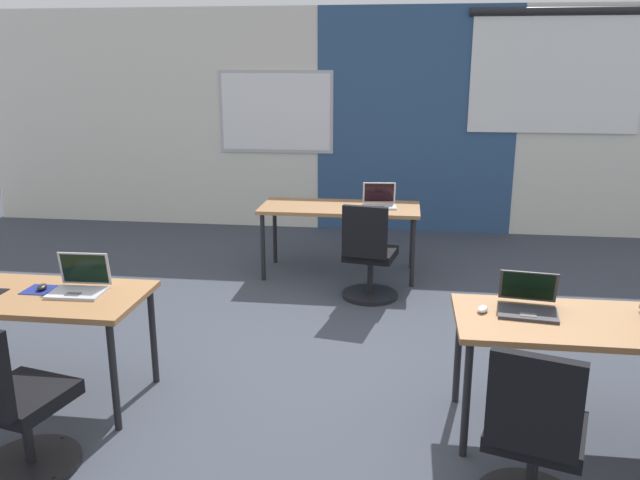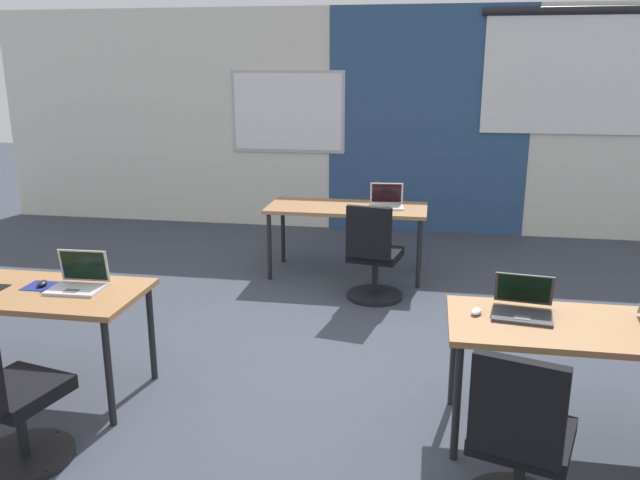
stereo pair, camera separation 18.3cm
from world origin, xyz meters
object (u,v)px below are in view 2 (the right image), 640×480
object	(u,v)px
mouse_near_right_inner	(476,311)
chair_near_left_inner	(6,405)
laptop_far_right	(387,202)
laptop_near_left_inner	(79,281)
mouse_near_left_inner	(42,283)
chair_far_right	(373,261)
laptop_near_right_inner	(523,306)
desk_far_center	(347,212)
desk_near_right	(595,336)
desk_near_left	(20,298)
chair_near_right_inner	(519,452)

from	to	relation	value
mouse_near_right_inner	chair_near_left_inner	distance (m)	2.61
laptop_far_right	laptop_near_left_inner	size ratio (longest dim) A/B	1.05
mouse_near_left_inner	chair_far_right	bearing A→B (deg)	45.79
chair_far_right	laptop_near_right_inner	size ratio (longest dim) A/B	2.49
laptop_far_right	desk_far_center	bearing A→B (deg)	178.66
chair_far_right	chair_near_left_inner	distance (m)	3.33
desk_near_right	mouse_near_left_inner	xyz separation A→B (m)	(-3.37, 0.07, 0.08)
mouse_near_right_inner	desk_near_right	bearing A→B (deg)	-5.28
desk_near_left	chair_near_right_inner	world-z (taller)	chair_near_right_inner
desk_far_center	chair_near_left_inner	size ratio (longest dim) A/B	1.74
mouse_near_right_inner	laptop_near_left_inner	size ratio (longest dim) A/B	0.33
mouse_near_left_inner	laptop_near_left_inner	bearing A→B (deg)	1.15
laptop_far_right	chair_near_right_inner	xyz separation A→B (m)	(0.88, -3.59, -0.39)
chair_far_right	chair_near_right_inner	distance (m)	3.00
desk_near_left	mouse_near_left_inner	world-z (taller)	mouse_near_left_inner
desk_far_center	desk_near_left	bearing A→B (deg)	-122.01
laptop_near_left_inner	chair_near_right_inner	bearing A→B (deg)	-19.52
laptop_far_right	desk_near_left	bearing A→B (deg)	-132.50
laptop_far_right	mouse_near_right_inner	xyz separation A→B (m)	(0.71, -2.77, -0.03)
laptop_near_left_inner	laptop_far_right	bearing A→B (deg)	55.37
chair_near_right_inner	laptop_near_left_inner	size ratio (longest dim) A/B	2.71
mouse_near_left_inner	chair_near_left_inner	world-z (taller)	chair_near_left_inner
desk_far_center	laptop_far_right	xyz separation A→B (m)	(0.40, 0.03, 0.11)
laptop_far_right	laptop_near_right_inner	xyz separation A→B (m)	(0.97, -2.72, -0.00)
chair_near_left_inner	laptop_near_left_inner	bearing A→B (deg)	-74.44
chair_near_right_inner	mouse_near_left_inner	world-z (taller)	chair_near_right_inner
desk_near_right	chair_near_left_inner	world-z (taller)	chair_near_left_inner
desk_near_right	chair_near_right_inner	distance (m)	0.94
desk_far_center	chair_near_left_inner	xyz separation A→B (m)	(-1.33, -3.59, -0.28)
laptop_far_right	mouse_near_left_inner	xyz separation A→B (m)	(-2.02, -2.76, -0.03)
desk_near_left	chair_near_left_inner	world-z (taller)	chair_near_left_inner
desk_near_right	chair_far_right	world-z (taller)	chair_far_right
desk_near_left	laptop_far_right	bearing A→B (deg)	52.81
desk_near_right	desk_far_center	bearing A→B (deg)	122.01
desk_near_right	mouse_near_left_inner	size ratio (longest dim) A/B	14.61
chair_near_left_inner	laptop_near_right_inner	bearing A→B (deg)	-148.77
desk_near_right	laptop_near_left_inner	distance (m)	3.12
desk_near_right	mouse_near_left_inner	bearing A→B (deg)	178.85
chair_far_right	mouse_near_left_inner	world-z (taller)	chair_far_right
desk_near_right	mouse_near_left_inner	distance (m)	3.38
desk_near_right	laptop_far_right	bearing A→B (deg)	115.60
desk_far_center	chair_near_right_inner	size ratio (longest dim) A/B	1.74
chair_near_right_inner	laptop_far_right	bearing A→B (deg)	-58.89
mouse_near_right_inner	mouse_near_left_inner	distance (m)	2.73
desk_far_center	chair_far_right	xyz separation A→B (m)	(0.34, -0.71, -0.28)
laptop_far_right	mouse_near_left_inner	bearing A→B (deg)	-131.52
laptop_near_right_inner	desk_near_right	bearing A→B (deg)	-7.73
desk_far_center	mouse_near_right_inner	xyz separation A→B (m)	(1.11, -2.74, 0.08)
mouse_near_right_inner	laptop_near_left_inner	world-z (taller)	laptop_near_left_inner
desk_near_left	chair_near_left_inner	xyz separation A→B (m)	(0.42, -0.79, -0.28)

